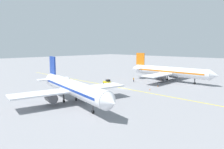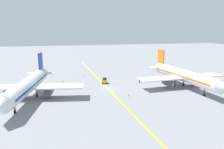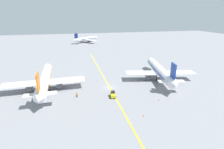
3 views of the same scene
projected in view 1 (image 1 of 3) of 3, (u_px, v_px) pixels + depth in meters
The scene contains 10 objects.
ground_plane at pixel (123, 88), 70.46m from camera, with size 400.00×400.00×0.00m, color gray.
apron_yellow_centreline at pixel (123, 88), 70.46m from camera, with size 0.40×120.00×0.01m, color yellow.
airplane_at_gate at pixel (169, 72), 83.75m from camera, with size 28.11×35.46×10.60m.
airplane_adjacent_stand at pixel (72, 88), 51.81m from camera, with size 28.47×35.29×10.60m.
baggage_tug_white at pixel (107, 82), 76.33m from camera, with size 2.19×3.22×2.11m.
ground_crew_worker at pixel (134, 79), 82.65m from camera, with size 0.58×0.23×1.68m.
traffic_cone_near_nose at pixel (158, 86), 73.09m from camera, with size 0.32×0.32×0.55m, color orange.
traffic_cone_mid_apron at pixel (65, 87), 70.95m from camera, with size 0.32×0.32×0.55m, color orange.
traffic_cone_by_wingtip at pixel (73, 81), 81.94m from camera, with size 0.32×0.32×0.55m, color orange.
traffic_cone_far_edge at pixel (150, 89), 67.26m from camera, with size 0.32×0.32×0.55m, color orange.
Camera 1 is at (52.28, 45.56, 13.67)m, focal length 35.00 mm.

